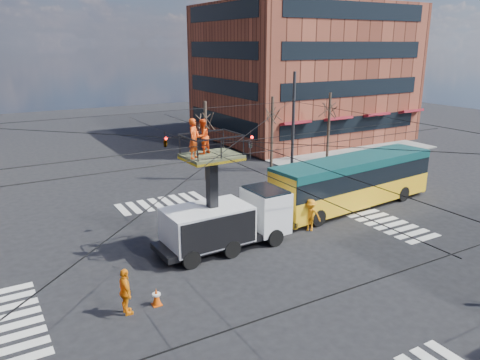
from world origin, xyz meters
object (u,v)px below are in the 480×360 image
object	(u,v)px
city_bus	(353,181)
worker_ground	(125,292)
utility_truck	(226,208)
traffic_cone	(156,297)
flagger	(310,215)

from	to	relation	value
city_bus	worker_ground	size ratio (longest dim) A/B	6.41
utility_truck	traffic_cone	bearing A→B (deg)	-147.28
traffic_cone	flagger	size ratio (longest dim) A/B	0.40
city_bus	flagger	size ratio (longest dim) A/B	6.66
utility_truck	flagger	world-z (taller)	utility_truck
traffic_cone	worker_ground	world-z (taller)	worker_ground
city_bus	traffic_cone	distance (m)	15.86
traffic_cone	worker_ground	bearing A→B (deg)	-178.67
utility_truck	city_bus	world-z (taller)	utility_truck
utility_truck	traffic_cone	world-z (taller)	utility_truck
flagger	worker_ground	bearing A→B (deg)	-118.14
traffic_cone	utility_truck	bearing A→B (deg)	34.17
utility_truck	traffic_cone	size ratio (longest dim) A/B	9.71
utility_truck	traffic_cone	distance (m)	6.39
utility_truck	worker_ground	world-z (taller)	utility_truck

